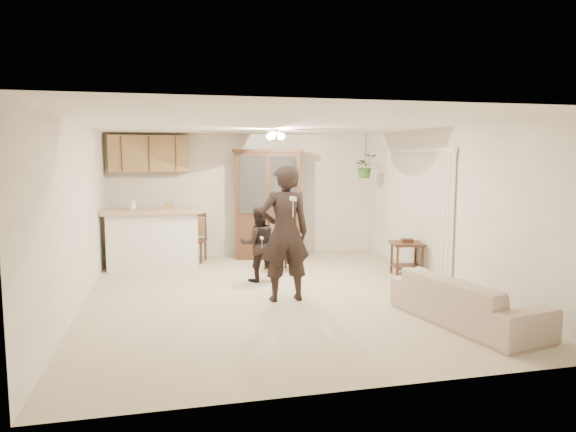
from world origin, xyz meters
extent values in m
plane|color=#BBAA8D|center=(0.00, 0.00, 0.00)|extent=(6.50, 6.50, 0.00)
cube|color=white|center=(0.00, 0.00, 2.50)|extent=(5.50, 6.50, 0.02)
cube|color=white|center=(0.00, 3.25, 1.25)|extent=(5.50, 0.02, 2.50)
cube|color=white|center=(0.00, -3.25, 1.25)|extent=(5.50, 0.02, 2.50)
cube|color=white|center=(-2.75, 0.00, 1.25)|extent=(0.02, 6.50, 2.50)
cube|color=white|center=(2.75, 0.00, 1.25)|extent=(0.02, 6.50, 2.50)
cube|color=white|center=(-1.85, 2.35, 0.50)|extent=(1.60, 0.55, 1.00)
cube|color=tan|center=(-1.85, 2.35, 1.05)|extent=(1.75, 0.70, 0.08)
cube|color=olive|center=(-1.90, 3.07, 2.10)|extent=(1.50, 0.34, 0.70)
imported|color=#295220|center=(2.30, 2.40, 1.85)|extent=(0.43, 0.37, 0.48)
cylinder|color=black|center=(2.30, 2.40, 2.17)|extent=(0.01, 0.01, 0.65)
imported|color=beige|center=(1.96, -1.85, 0.37)|extent=(1.10, 1.98, 0.73)
imported|color=black|center=(0.03, -0.33, 0.90)|extent=(0.66, 0.44, 1.80)
imported|color=black|center=(-0.14, 0.89, 0.68)|extent=(0.67, 0.53, 1.35)
cube|color=#311912|center=(0.40, 2.78, 0.43)|extent=(1.37, 0.83, 0.85)
cube|color=#311912|center=(0.40, 2.78, 1.49)|extent=(1.35, 0.76, 1.28)
cube|color=silver|center=(0.40, 2.78, 1.49)|extent=(1.08, 0.31, 1.12)
cube|color=#311912|center=(0.40, 2.78, 2.16)|extent=(1.48, 0.87, 0.06)
cube|color=#311912|center=(2.41, 0.69, 0.56)|extent=(0.62, 0.62, 0.04)
cube|color=#311912|center=(2.41, 0.69, 0.16)|extent=(0.52, 0.52, 0.03)
cube|color=#311912|center=(2.41, 0.69, 0.61)|extent=(0.21, 0.16, 0.06)
cube|color=#311912|center=(-2.40, 2.73, 0.46)|extent=(0.62, 0.62, 0.05)
cube|color=#9D764E|center=(-2.40, 2.73, 0.74)|extent=(0.32, 0.19, 0.40)
cube|color=#311912|center=(-2.40, 2.73, 1.00)|extent=(0.39, 0.22, 0.08)
cube|color=#311912|center=(-1.09, 2.72, 0.41)|extent=(0.52, 0.52, 0.05)
cube|color=#9D764E|center=(-1.09, 2.72, 0.67)|extent=(0.30, 0.13, 0.36)
cube|color=#311912|center=(-1.09, 2.72, 0.90)|extent=(0.37, 0.15, 0.07)
cube|color=#311912|center=(0.33, 1.56, 0.46)|extent=(0.47, 0.47, 0.05)
cube|color=#9D764E|center=(0.33, 1.56, 0.74)|extent=(0.34, 0.04, 0.40)
cube|color=#311912|center=(0.33, 1.56, 1.00)|extent=(0.42, 0.04, 0.08)
cube|color=white|center=(0.04, -0.78, 1.49)|extent=(0.05, 0.17, 0.05)
cube|color=white|center=(-0.13, 0.60, 0.76)|extent=(0.04, 0.11, 0.03)
camera|label=1|loc=(-1.54, -7.29, 2.03)|focal=32.00mm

